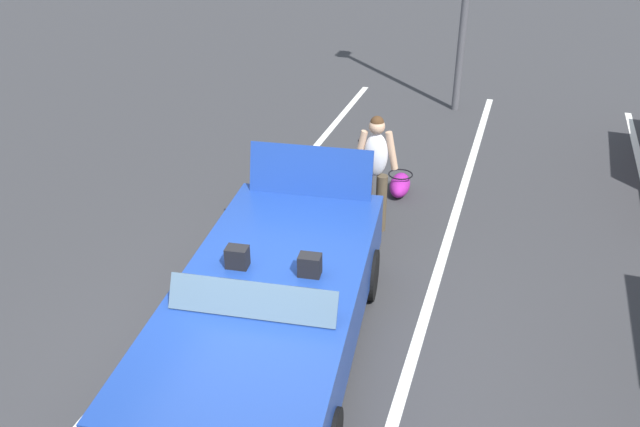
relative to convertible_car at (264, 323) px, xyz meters
name	(u,v)px	position (x,y,z in m)	size (l,w,h in m)	color
ground_plane	(271,357)	(-0.20, -0.02, -0.59)	(80.00, 80.00, 0.00)	#333335
lot_line_near	(159,333)	(-0.20, -1.33, -0.59)	(18.00, 0.12, 0.01)	silver
lot_line_mid	(404,386)	(-0.20, 1.37, -0.59)	(18.00, 0.12, 0.01)	silver
convertible_car	(264,323)	(0.00, 0.00, 0.00)	(4.31, 2.20, 1.53)	navy
suitcase_large_black	(296,176)	(-3.66, -0.98, -0.22)	(0.41, 0.54, 0.74)	#2D2319
suitcase_medium_bright	(332,198)	(-3.27, -0.30, -0.28)	(0.45, 0.45, 0.62)	orange
suitcase_small_carryon	(355,181)	(-3.99, -0.17, -0.34)	(0.39, 0.33, 0.89)	#19723F
duffel_bag	(400,185)	(-4.28, 0.46, -0.43)	(0.66, 0.40, 0.34)	#991E8C
traveler_person	(375,168)	(-3.11, 0.33, 0.34)	(0.28, 0.61, 1.65)	#4C3F2D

